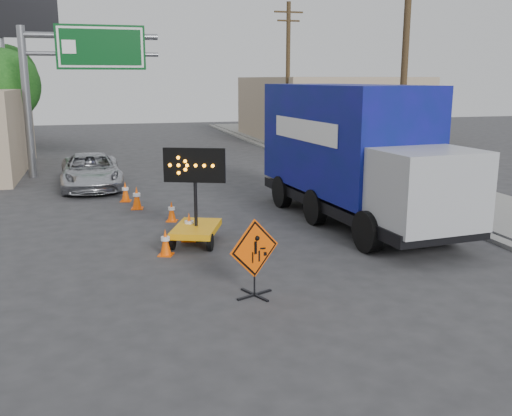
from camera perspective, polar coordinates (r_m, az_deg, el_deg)
name	(u,v)px	position (r m, az deg, el deg)	size (l,w,h in m)	color
ground	(287,309)	(11.60, 3.17, -10.03)	(100.00, 100.00, 0.00)	#2D2D30
curb_right	(331,173)	(27.64, 7.46, 3.47)	(0.40, 60.00, 0.12)	gray
sidewalk_right	(374,171)	(28.60, 11.72, 3.65)	(4.00, 60.00, 0.15)	gray
building_right_far	(325,109)	(43.41, 6.96, 9.82)	(10.00, 14.00, 4.60)	tan
highway_gantry	(72,66)	(28.10, -17.94, 13.38)	(6.18, 0.38, 6.90)	slate
billboard	(1,26)	(36.43, -24.13, 16.24)	(6.10, 0.54, 9.85)	slate
utility_pole_near	(404,74)	(23.15, 14.59, 12.87)	(1.80, 0.26, 9.00)	#422F1C
utility_pole_far	(288,75)	(35.99, 3.21, 13.09)	(1.80, 0.26, 9.00)	#422F1C
tree_left_near	(3,85)	(32.44, -23.97, 11.15)	(3.71, 3.71, 6.03)	#422F1C
tree_left_far	(5,77)	(40.50, -23.85, 11.89)	(4.10, 4.10, 6.66)	#422F1C
construction_sign	(254,256)	(11.94, -0.16, -4.80)	(1.18, 0.85, 1.68)	black
arrow_board	(196,222)	(15.90, -6.01, -1.43)	(1.74, 2.17, 2.68)	#F4A10D
pickup_truck	(91,171)	(24.85, -16.18, 3.55)	(2.38, 5.16, 1.43)	silver
box_truck	(354,161)	(18.32, 9.76, 4.65)	(3.49, 9.28, 4.31)	black
cone_a	(165,242)	(15.00, -9.04, -3.39)	(0.47, 0.47, 0.71)	#FF5505
cone_b	(189,227)	(16.24, -6.69, -1.87)	(0.52, 0.52, 0.82)	#FF5505
cone_c	(172,211)	(18.53, -8.44, -0.31)	(0.42, 0.42, 0.67)	#FF5505
cone_d	(137,198)	(20.51, -11.84, 1.02)	(0.46, 0.46, 0.80)	#FF5505
cone_e	(125,191)	(21.87, -12.93, 1.62)	(0.46, 0.46, 0.75)	#FF5505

